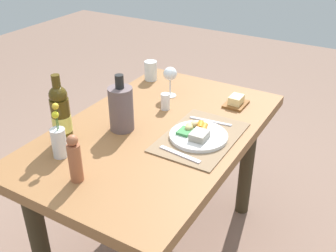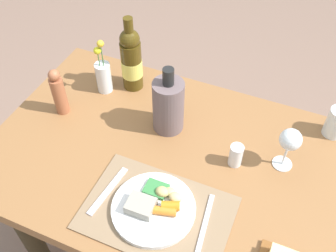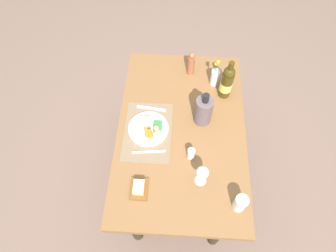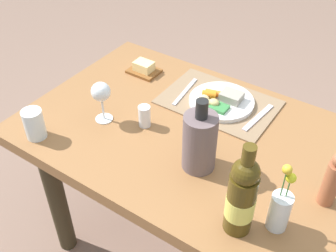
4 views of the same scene
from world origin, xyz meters
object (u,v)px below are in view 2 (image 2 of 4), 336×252
object	(u,v)px
cooler_bottle	(168,105)
water_tumbler	(336,124)
wine_glass	(290,141)
flower_vase	(103,75)
wine_bottle	(131,60)
dinner_plate	(154,206)
knife	(205,224)
pepper_mill	(59,92)
dining_table	(174,179)
fork	(108,191)
salt_shaker	(236,155)

from	to	relation	value
cooler_bottle	water_tumbler	bearing A→B (deg)	19.75
wine_glass	flower_vase	size ratio (longest dim) A/B	0.69
wine_bottle	flower_vase	xyz separation A→B (m)	(-0.09, -0.07, -0.05)
dinner_plate	cooler_bottle	world-z (taller)	cooler_bottle
knife	pepper_mill	size ratio (longest dim) A/B	1.05
dining_table	wine_glass	distance (m)	0.43
fork	wine_bottle	world-z (taller)	wine_bottle
wine_glass	cooler_bottle	size ratio (longest dim) A/B	0.61
salt_shaker	dining_table	bearing A→B (deg)	-162.04
knife	dining_table	bearing A→B (deg)	125.74
water_tumbler	pepper_mill	xyz separation A→B (m)	(-0.94, -0.28, 0.04)
cooler_bottle	flower_vase	bearing A→B (deg)	164.82
fork	wine_bottle	bearing A→B (deg)	114.10
fork	salt_shaker	bearing A→B (deg)	45.22
fork	dining_table	bearing A→B (deg)	61.74
water_tumbler	wine_glass	distance (m)	0.26
wine_glass	wine_bottle	xyz separation A→B (m)	(-0.63, 0.16, 0.01)
pepper_mill	wine_bottle	distance (m)	0.29
salt_shaker	flower_vase	distance (m)	0.59
dinner_plate	flower_vase	bearing A→B (deg)	134.00
water_tumbler	flower_vase	bearing A→B (deg)	-172.39
pepper_mill	flower_vase	xyz separation A→B (m)	(0.09, 0.16, -0.02)
knife	fork	bearing A→B (deg)	175.55
wine_bottle	salt_shaker	bearing A→B (deg)	-24.11
dining_table	wine_bottle	bearing A→B (deg)	136.66
salt_shaker	wine_bottle	xyz separation A→B (m)	(-0.48, 0.22, 0.09)
pepper_mill	salt_shaker	xyz separation A→B (m)	(0.66, 0.01, -0.05)
fork	wine_bottle	size ratio (longest dim) A/B	0.63
pepper_mill	wine_bottle	size ratio (longest dim) A/B	0.63
flower_vase	wine_glass	bearing A→B (deg)	-7.34
fork	salt_shaker	distance (m)	0.42
fork	salt_shaker	xyz separation A→B (m)	(0.33, 0.26, 0.03)
dinner_plate	salt_shaker	size ratio (longest dim) A/B	3.05
pepper_mill	flower_vase	distance (m)	0.19
water_tumbler	pepper_mill	bearing A→B (deg)	-163.49
cooler_bottle	salt_shaker	bearing A→B (deg)	-14.18
wine_bottle	flower_vase	distance (m)	0.12
dining_table	salt_shaker	size ratio (longest dim) A/B	15.43
knife	salt_shaker	world-z (taller)	salt_shaker
dining_table	knife	size ratio (longest dim) A/B	6.33
dining_table	dinner_plate	distance (m)	0.25
pepper_mill	water_tumbler	bearing A→B (deg)	16.51
fork	cooler_bottle	size ratio (longest dim) A/B	0.74
wine_glass	cooler_bottle	xyz separation A→B (m)	(-0.41, 0.01, -0.01)
salt_shaker	fork	bearing A→B (deg)	-141.26
fork	cooler_bottle	distance (m)	0.35
fork	salt_shaker	size ratio (longest dim) A/B	2.34
knife	cooler_bottle	bearing A→B (deg)	121.79
dining_table	dinner_plate	xyz separation A→B (m)	(0.02, -0.20, 0.14)
dining_table	flower_vase	size ratio (longest dim) A/B	5.47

